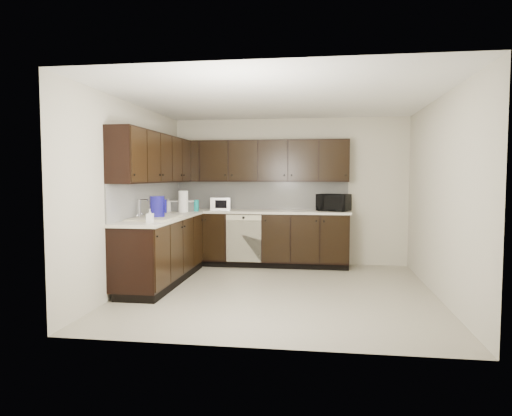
% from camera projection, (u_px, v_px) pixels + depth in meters
% --- Properties ---
extents(floor, '(4.00, 4.00, 0.00)m').
position_uv_depth(floor, '(278.00, 291.00, 5.99)').
color(floor, '#A39C87').
rests_on(floor, ground).
extents(ceiling, '(4.00, 4.00, 0.00)m').
position_uv_depth(ceiling, '(279.00, 99.00, 5.82)').
color(ceiling, white).
rests_on(ceiling, wall_back).
extents(wall_back, '(4.00, 0.02, 2.50)m').
position_uv_depth(wall_back, '(289.00, 191.00, 7.88)').
color(wall_back, '#BEB8A2').
rests_on(wall_back, floor).
extents(wall_left, '(0.02, 4.00, 2.50)m').
position_uv_depth(wall_left, '(132.00, 196.00, 6.18)').
color(wall_left, '#BEB8A2').
rests_on(wall_left, floor).
extents(wall_right, '(0.02, 4.00, 2.50)m').
position_uv_depth(wall_right, '(440.00, 198.00, 5.62)').
color(wall_right, '#BEB8A2').
rests_on(wall_right, floor).
extents(wall_front, '(4.00, 0.02, 2.50)m').
position_uv_depth(wall_front, '(258.00, 207.00, 3.93)').
color(wall_front, '#BEB8A2').
rests_on(wall_front, floor).
extents(lower_cabinets, '(3.00, 2.80, 0.90)m').
position_uv_depth(lower_cabinets, '(221.00, 246.00, 7.20)').
color(lower_cabinets, black).
rests_on(lower_cabinets, floor).
extents(countertop, '(3.03, 2.83, 0.04)m').
position_uv_depth(countertop, '(221.00, 214.00, 7.16)').
color(countertop, beige).
rests_on(countertop, lower_cabinets).
extents(backsplash, '(3.00, 2.80, 0.48)m').
position_uv_depth(backsplash, '(211.00, 197.00, 7.38)').
color(backsplash, beige).
rests_on(backsplash, countertop).
extents(upper_cabinets, '(3.00, 2.80, 0.70)m').
position_uv_depth(upper_cabinets, '(216.00, 160.00, 7.21)').
color(upper_cabinets, black).
rests_on(upper_cabinets, wall_back).
extents(dishwasher, '(0.58, 0.04, 0.78)m').
position_uv_depth(dishwasher, '(244.00, 235.00, 7.44)').
color(dishwasher, beige).
rests_on(dishwasher, lower_cabinets).
extents(sink, '(0.54, 0.82, 0.42)m').
position_uv_depth(sink, '(155.00, 223.00, 6.15)').
color(sink, beige).
rests_on(sink, countertop).
extents(microwave, '(0.60, 0.51, 0.28)m').
position_uv_depth(microwave, '(334.00, 203.00, 7.51)').
color(microwave, black).
rests_on(microwave, countertop).
extents(soap_bottle_a, '(0.08, 0.08, 0.17)m').
position_uv_depth(soap_bottle_a, '(150.00, 216.00, 5.60)').
color(soap_bottle_a, gray).
rests_on(soap_bottle_a, countertop).
extents(soap_bottle_b, '(0.08, 0.08, 0.22)m').
position_uv_depth(soap_bottle_b, '(168.00, 205.00, 7.30)').
color(soap_bottle_b, gray).
rests_on(soap_bottle_b, countertop).
extents(toaster_oven, '(0.37, 0.30, 0.21)m').
position_uv_depth(toaster_oven, '(221.00, 204.00, 7.77)').
color(toaster_oven, silver).
rests_on(toaster_oven, countertop).
extents(storage_bin, '(0.51, 0.45, 0.17)m').
position_uv_depth(storage_bin, '(182.00, 206.00, 7.49)').
color(storage_bin, white).
rests_on(storage_bin, countertop).
extents(blue_pitcher, '(0.23, 0.23, 0.30)m').
position_uv_depth(blue_pitcher, '(157.00, 207.00, 6.20)').
color(blue_pitcher, '#161097').
rests_on(blue_pitcher, countertop).
extents(teal_tumbler, '(0.09, 0.09, 0.19)m').
position_uv_depth(teal_tumbler, '(196.00, 206.00, 7.46)').
color(teal_tumbler, '#0C8B89').
rests_on(teal_tumbler, countertop).
extents(paper_towel_roll, '(0.20, 0.20, 0.34)m').
position_uv_depth(paper_towel_roll, '(183.00, 201.00, 7.29)').
color(paper_towel_roll, white).
rests_on(paper_towel_roll, countertop).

